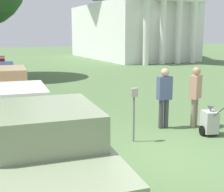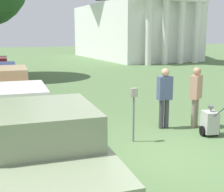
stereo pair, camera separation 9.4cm
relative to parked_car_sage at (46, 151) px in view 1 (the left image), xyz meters
name	(u,v)px [view 1 (the left image)]	position (x,y,z in m)	size (l,w,h in m)	color
ground_plane	(166,156)	(2.82, 0.29, -0.71)	(120.00, 120.00, 0.00)	#517042
parked_car_sage	(46,151)	(0.00, 0.00, 0.00)	(2.47, 4.84, 1.56)	gray
parked_car_white	(17,112)	(0.00, 3.39, -0.07)	(2.34, 5.25, 1.37)	silver
parked_car_tan	(4,91)	(0.00, 6.42, 0.02)	(2.34, 5.00, 1.58)	tan
parking_meter	(134,105)	(2.65, 1.49, 0.27)	(0.18, 0.09, 1.42)	slate
person_worker	(164,94)	(4.03, 2.16, 0.31)	(0.44, 0.27, 1.79)	#3F3F47
person_supervisor	(195,93)	(4.93, 1.86, 0.33)	(0.47, 0.39, 1.81)	gray
equipment_cart	(210,122)	(4.79, 1.05, -0.33)	(0.53, 1.00, 1.00)	#B2B2AD
church	(132,7)	(15.95, 25.95, 4.92)	(8.87, 15.89, 23.68)	white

